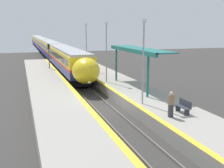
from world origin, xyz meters
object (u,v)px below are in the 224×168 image
(railway_signal, at_px, (49,56))
(lamppost_near, at_px, (143,57))
(person_waiting, at_px, (171,104))
(lamppost_far, at_px, (86,44))
(platform_bench, at_px, (184,106))
(lamppost_mid, at_px, (106,49))
(train, at_px, (46,46))

(railway_signal, bearing_deg, lamppost_near, -77.62)
(person_waiting, distance_m, lamppost_far, 22.22)
(platform_bench, xyz_separation_m, lamppost_far, (-1.61, 21.56, 3.03))
(lamppost_mid, bearing_deg, lamppost_far, 90.00)
(railway_signal, relative_size, lamppost_mid, 0.70)
(train, height_order, railway_signal, railway_signal)
(person_waiting, bearing_deg, railway_signal, 101.46)
(train, distance_m, person_waiting, 57.72)
(platform_bench, relative_size, person_waiting, 0.87)
(person_waiting, bearing_deg, train, 92.67)
(platform_bench, distance_m, lamppost_far, 21.83)
(train, xyz_separation_m, lamppost_near, (2.33, -54.10, 2.24))
(person_waiting, xyz_separation_m, railway_signal, (-5.07, 25.01, 0.88))
(train, bearing_deg, lamppost_mid, -87.03)
(railway_signal, xyz_separation_m, lamppost_near, (4.71, -21.45, 1.75))
(platform_bench, relative_size, lamppost_near, 0.23)
(lamppost_near, xyz_separation_m, lamppost_mid, (0.00, 9.25, 0.00))
(lamppost_near, bearing_deg, lamppost_mid, 90.00)
(train, height_order, person_waiting, train)
(lamppost_near, bearing_deg, platform_bench, -62.18)
(railway_signal, distance_m, lamppost_near, 22.03)
(lamppost_near, relative_size, lamppost_far, 1.00)
(lamppost_near, bearing_deg, railway_signal, 102.38)
(lamppost_far, bearing_deg, platform_bench, -85.73)
(lamppost_mid, relative_size, lamppost_far, 1.00)
(train, xyz_separation_m, platform_bench, (3.94, -57.15, -0.79))
(train, bearing_deg, platform_bench, -86.06)
(railway_signal, bearing_deg, platform_bench, -75.54)
(platform_bench, bearing_deg, lamppost_mid, 97.46)
(person_waiting, relative_size, railway_signal, 0.38)
(train, relative_size, railway_signal, 21.70)
(railway_signal, height_order, lamppost_far, lamppost_far)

